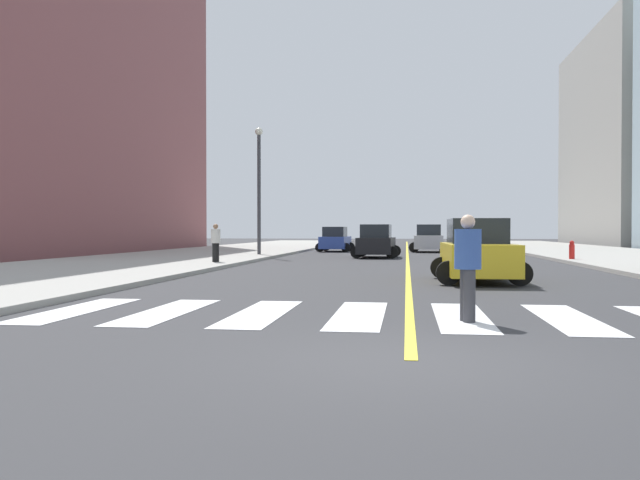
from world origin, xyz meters
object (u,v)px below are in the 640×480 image
object	(u,v)px
car_silver_second	(429,239)
pedestrian_walking_west	(216,241)
car_yellow_nearest	(477,252)
street_lamp	(259,179)
car_black_third	(376,242)
pedestrian_crossing	(468,263)
fire_hydrant	(572,250)
car_blue_fourth	(335,240)

from	to	relation	value
car_silver_second	pedestrian_walking_west	distance (m)	21.29
car_yellow_nearest	car_silver_second	size ratio (longest dim) A/B	0.96
car_yellow_nearest	street_lamp	bearing A→B (deg)	-59.19
car_silver_second	pedestrian_walking_west	size ratio (longest dim) A/B	2.65
car_black_third	pedestrian_crossing	distance (m)	25.39
fire_hydrant	pedestrian_crossing	bearing A→B (deg)	-107.77
car_black_third	car_blue_fourth	distance (m)	10.52
car_blue_fourth	street_lamp	size ratio (longest dim) A/B	0.56
car_yellow_nearest	pedestrian_crossing	xyz separation A→B (m)	(-1.08, -8.67, 0.11)
car_yellow_nearest	fire_hydrant	distance (m)	13.96
car_blue_fourth	fire_hydrant	distance (m)	18.92
pedestrian_crossing	pedestrian_walking_west	xyz separation A→B (m)	(-9.23, 16.34, 0.08)
car_yellow_nearest	car_black_third	xyz separation A→B (m)	(-3.75, 16.58, -0.01)
car_black_third	fire_hydrant	world-z (taller)	car_black_third
car_yellow_nearest	fire_hydrant	bearing A→B (deg)	-115.69
car_silver_second	car_blue_fourth	bearing A→B (deg)	2.65
car_black_third	car_yellow_nearest	bearing A→B (deg)	-74.57
car_silver_second	car_black_third	world-z (taller)	car_silver_second
car_silver_second	street_lamp	xyz separation A→B (m)	(-9.94, -9.87, 3.53)
car_blue_fourth	car_black_third	bearing A→B (deg)	-68.61
car_blue_fourth	street_lamp	world-z (taller)	street_lamp
pedestrian_walking_west	fire_hydrant	xyz separation A→B (m)	(16.08, 5.04, -0.48)
car_yellow_nearest	car_black_third	world-z (taller)	car_yellow_nearest
car_yellow_nearest	pedestrian_crossing	size ratio (longest dim) A/B	2.37
pedestrian_crossing	car_black_third	bearing A→B (deg)	174.99
car_blue_fourth	pedestrian_crossing	bearing A→B (deg)	-77.64
pedestrian_crossing	fire_hydrant	xyz separation A→B (m)	(6.85, 21.38, -0.41)
car_black_third	pedestrian_crossing	bearing A→B (deg)	-81.28
car_blue_fourth	pedestrian_walking_west	distance (m)	19.13
car_silver_second	car_black_third	distance (m)	10.50
car_black_third	fire_hydrant	size ratio (longest dim) A/B	4.73
pedestrian_walking_west	fire_hydrant	size ratio (longest dim) A/B	1.86
car_silver_second	pedestrian_walking_west	world-z (taller)	car_silver_second
street_lamp	pedestrian_walking_west	bearing A→B (deg)	-89.05
pedestrian_crossing	car_yellow_nearest	bearing A→B (deg)	161.85
car_blue_fourth	pedestrian_walking_west	xyz separation A→B (m)	(-3.17, -18.87, 0.23)
car_black_third	fire_hydrant	bearing A→B (deg)	-19.43
car_silver_second	car_blue_fourth	distance (m)	6.62
car_silver_second	car_blue_fourth	world-z (taller)	car_silver_second
car_silver_second	car_black_third	xyz separation A→B (m)	(-3.23, -9.99, -0.04)
car_silver_second	pedestrian_walking_west	xyz separation A→B (m)	(-9.79, -18.90, 0.16)
car_yellow_nearest	car_black_third	size ratio (longest dim) A/B	1.00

